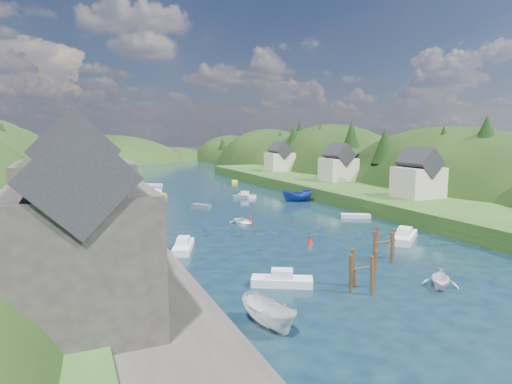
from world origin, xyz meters
name	(u,v)px	position (x,y,z in m)	size (l,w,h in m)	color
ground	(212,198)	(0.00, 50.00, 0.00)	(600.00, 600.00, 0.00)	black
hillside_right	(330,201)	(45.00, 75.00, -7.41)	(36.00, 245.56, 48.00)	black
far_hills	(133,184)	(1.22, 174.01, -10.80)	(103.00, 68.00, 44.00)	black
hill_trees	(193,141)	(0.23, 64.98, 11.05)	(91.57, 149.28, 12.27)	black
quay_left	(95,238)	(-24.00, 20.00, 1.00)	(12.00, 110.00, 2.00)	#2D2B28
terrace_left_grass	(28,242)	(-31.00, 20.00, 1.25)	(12.00, 110.00, 2.50)	#234719
quayside_buildings	(76,206)	(-26.00, 6.39, 7.09)	(8.00, 35.84, 12.90)	#2D2B28
boat_sheds	(72,184)	(-26.00, 39.00, 5.27)	(7.00, 21.00, 7.50)	#2D2D30
terrace_right	(344,191)	(25.00, 40.00, 1.20)	(16.00, 120.00, 2.40)	#234719
right_bank_cottages	(334,165)	(28.00, 48.33, 5.84)	(9.00, 59.24, 8.41)	beige
piling_cluster_near	(363,275)	(-4.29, -3.99, 1.35)	(2.89, 2.73, 3.85)	#382314
piling_cluster_far	(384,247)	(3.17, 2.17, 1.33)	(2.89, 2.73, 3.80)	#382314
channel_buoy_near	(310,240)	(-0.64, 10.62, 0.48)	(0.70, 0.70, 1.10)	#B60E11
channel_buoy_far	(250,221)	(-2.74, 23.86, 0.48)	(0.70, 0.70, 1.10)	#B60E11
moored_boats	(278,220)	(0.77, 21.91, 0.69)	(33.56, 85.09, 2.49)	silver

